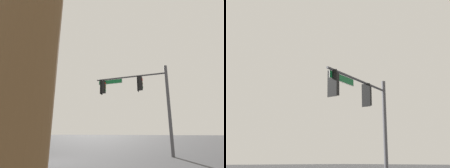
% 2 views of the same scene
% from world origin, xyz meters
% --- Properties ---
extents(ground_plane, '(400.00, 400.00, 0.00)m').
position_xyz_m(ground_plane, '(0.00, 0.00, 0.00)').
color(ground_plane, '#38383A').
extents(signal_pole_near, '(5.96, 1.48, 6.79)m').
position_xyz_m(signal_pole_near, '(-3.74, -6.15, 4.63)').
color(signal_pole_near, '#47474C').
rests_on(signal_pole_near, ground_plane).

